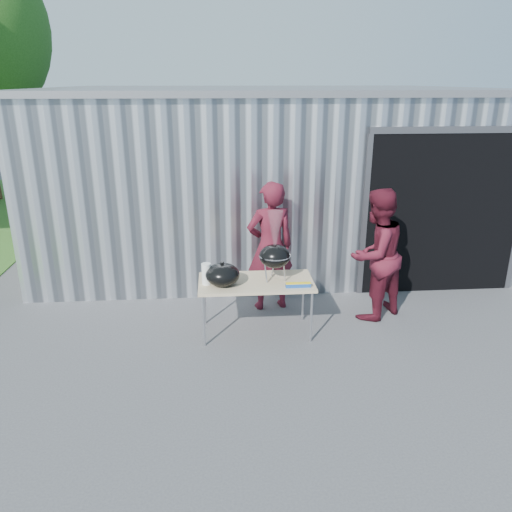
{
  "coord_description": "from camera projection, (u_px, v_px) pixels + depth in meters",
  "views": [
    {
      "loc": [
        -0.19,
        -5.54,
        3.24
      ],
      "look_at": [
        0.31,
        0.62,
        1.05
      ],
      "focal_mm": 35.0,
      "sensor_mm": 36.0,
      "label": 1
    }
  ],
  "objects": [
    {
      "name": "building",
      "position": [
        270.0,
        168.0,
        10.17
      ],
      "size": [
        8.2,
        6.2,
        3.1
      ],
      "color": "silver",
      "rests_on": "ground"
    },
    {
      "name": "person_cook",
      "position": [
        270.0,
        247.0,
        7.22
      ],
      "size": [
        0.77,
        0.59,
        1.91
      ],
      "primitive_type": "imported",
      "rotation": [
        0.0,
        0.0,
        3.34
      ],
      "color": "#501320",
      "rests_on": "ground"
    },
    {
      "name": "folding_table",
      "position": [
        256.0,
        284.0,
        6.54
      ],
      "size": [
        1.5,
        0.75,
        0.75
      ],
      "color": "tan",
      "rests_on": "ground"
    },
    {
      "name": "grill_lid",
      "position": [
        223.0,
        275.0,
        6.35
      ],
      "size": [
        0.44,
        0.44,
        0.32
      ],
      "color": "black",
      "rests_on": "folding_table"
    },
    {
      "name": "ground",
      "position": [
        236.0,
        351.0,
        6.3
      ],
      "size": [
        80.0,
        80.0,
        0.0
      ],
      "primitive_type": "plane",
      "color": "#444447"
    },
    {
      "name": "kettle_grill",
      "position": [
        275.0,
        249.0,
        6.43
      ],
      "size": [
        0.41,
        0.41,
        0.93
      ],
      "color": "black",
      "rests_on": "folding_table"
    },
    {
      "name": "person_bystander",
      "position": [
        375.0,
        255.0,
        6.95
      ],
      "size": [
        1.15,
        1.09,
        1.87
      ],
      "primitive_type": "imported",
      "rotation": [
        0.0,
        0.0,
        3.72
      ],
      "color": "#501320",
      "rests_on": "ground"
    },
    {
      "name": "paper_towels",
      "position": [
        206.0,
        274.0,
        6.39
      ],
      "size": [
        0.12,
        0.12,
        0.28
      ],
      "primitive_type": "cylinder",
      "color": "white",
      "rests_on": "folding_table"
    },
    {
      "name": "white_tub",
      "position": [
        214.0,
        272.0,
        6.69
      ],
      "size": [
        0.2,
        0.15,
        0.1
      ],
      "primitive_type": "cube",
      "color": "white",
      "rests_on": "folding_table"
    },
    {
      "name": "foil_box",
      "position": [
        298.0,
        285.0,
        6.32
      ],
      "size": [
        0.32,
        0.06,
        0.06
      ],
      "color": "#17469B",
      "rests_on": "folding_table"
    }
  ]
}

